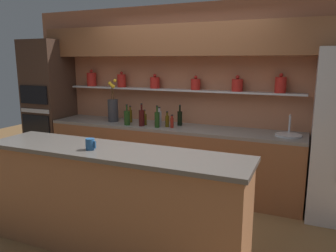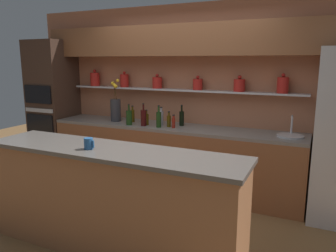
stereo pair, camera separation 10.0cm
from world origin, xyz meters
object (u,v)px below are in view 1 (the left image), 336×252
Objects in this scene: bottle_wine_3 at (127,118)px; bottle_wine_6 at (180,118)px; bottle_oil_0 at (130,116)px; bottle_wine_5 at (142,118)px; oven_tower at (49,107)px; bottle_oil_7 at (167,121)px; bottle_oil_1 at (144,119)px; bottle_sauce_2 at (172,122)px; flower_vase at (113,109)px; bottle_spirit_8 at (159,117)px; sink_fixture at (288,134)px; bottle_wine_4 at (157,119)px; coffee_mug at (90,144)px.

bottle_wine_3 is 0.75m from bottle_wine_6.
bottle_oil_0 is 0.34m from bottle_wine_5.
bottle_oil_7 is (2.15, -0.07, -0.06)m from oven_tower.
bottle_oil_1 is 0.50m from bottle_wine_6.
bottle_oil_1 reaches higher than bottle_sauce_2.
flower_vase is 0.58m from bottle_wine_5.
bottle_wine_3 is at bearing -174.29° from bottle_wine_5.
bottle_oil_7 is 0.18m from bottle_spirit_8.
sink_fixture is 1.58m from bottle_oil_7.
bottle_oil_0 is 0.56m from bottle_wine_4.
bottle_wine_6 is at bearing 20.39° from bottle_wine_3.
bottle_oil_0 is 0.96× the size of bottle_spirit_8.
bottle_oil_7 is at bearing -1.87° from oven_tower.
bottle_wine_3 is 0.22m from bottle_wine_5.
flower_vase is at bearing -171.70° from bottle_oil_0.
bottle_wine_4 is (2.03, -0.15, -0.04)m from oven_tower.
flower_vase is 0.76m from bottle_spirit_8.
coffee_mug is at bearing -94.98° from bottle_wine_6.
bottle_wine_4 is (0.80, -0.15, -0.08)m from flower_vase.
oven_tower is at bearing 175.22° from bottle_wine_5.
bottle_wine_4 is (0.46, 0.02, 0.01)m from bottle_wine_3.
bottle_oil_0 is 1.89m from coffee_mug.
oven_tower is 1.24m from flower_vase.
bottle_oil_1 is 2.09× the size of coffee_mug.
coffee_mug is at bearing -63.43° from flower_vase.
bottle_oil_0 is at bearing 107.36° from bottle_wine_3.
flower_vase is at bearing 174.58° from bottle_sauce_2.
bottle_wine_3 is (1.57, -0.17, -0.04)m from oven_tower.
bottle_wine_6 is at bearing 4.22° from bottle_oil_0.
bottle_oil_7 is (0.64, -0.10, -0.01)m from bottle_oil_0.
bottle_oil_7 is 2.09× the size of coffee_mug.
sink_fixture is 0.99× the size of bottle_wine_5.
oven_tower is at bearing 177.98° from bottle_oil_1.
bottle_wine_5 is 1.46× the size of bottle_oil_7.
bottle_wine_5 is at bearing -89.16° from bottle_oil_1.
bottle_wine_6 is (-1.45, 0.08, 0.09)m from sink_fixture.
sink_fixture is 1.46m from bottle_wine_6.
oven_tower is at bearing 175.69° from bottle_wine_4.
oven_tower is 8.66× the size of bottle_oil_0.
bottle_wine_6 reaches higher than bottle_oil_0.
bottle_wine_6 is at bearing 15.41° from bottle_spirit_8.
flower_vase is 2.00× the size of bottle_wine_5.
sink_fixture is 1.22× the size of bottle_spirit_8.
sink_fixture is 3.03× the size of coffee_mug.
bottle_wine_4 is at bearing -75.28° from bottle_spirit_8.
bottle_wine_5 reaches higher than bottle_wine_3.
bottle_wine_4 reaches higher than bottle_wine_3.
bottle_wine_5 reaches higher than bottle_wine_4.
bottle_oil_0 is 0.48m from bottle_spirit_8.
bottle_oil_1 is 0.21m from bottle_spirit_8.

